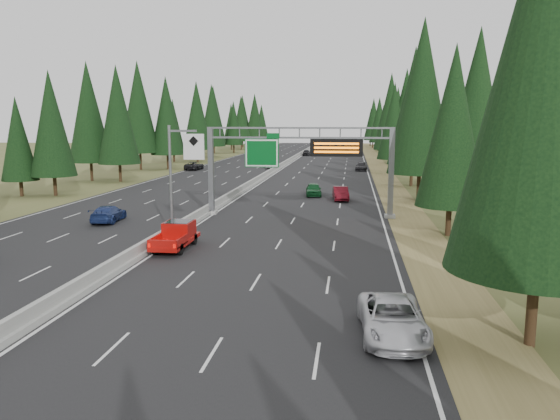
{
  "coord_description": "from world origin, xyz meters",
  "views": [
    {
      "loc": [
        12.82,
        -12.46,
        8.26
      ],
      "look_at": [
        8.55,
        20.0,
        3.0
      ],
      "focal_mm": 35.0,
      "sensor_mm": 36.0,
      "label": 1
    }
  ],
  "objects": [
    {
      "name": "tree_row_right",
      "position": [
        22.18,
        70.25,
        9.52
      ],
      "size": [
        11.52,
        238.64,
        18.8
      ],
      "color": "black",
      "rests_on": "ground"
    },
    {
      "name": "car_ahead_white",
      "position": [
        4.5,
        123.63,
        0.82
      ],
      "size": [
        2.81,
        5.48,
        1.48
      ],
      "primitive_type": "imported",
      "rotation": [
        0.0,
        0.0,
        0.07
      ],
      "color": "white",
      "rests_on": "road"
    },
    {
      "name": "median_barrier",
      "position": [
        0.0,
        80.0,
        0.41
      ],
      "size": [
        0.7,
        260.0,
        0.85
      ],
      "color": "gray",
      "rests_on": "road"
    },
    {
      "name": "car_ahead_far",
      "position": [
        1.5,
        124.04,
        0.84
      ],
      "size": [
        2.03,
        4.57,
        1.53
      ],
      "primitive_type": "imported",
      "rotation": [
        0.0,
        0.0,
        0.05
      ],
      "color": "black",
      "rests_on": "road"
    },
    {
      "name": "car_onc_blue",
      "position": [
        -7.21,
        30.06,
        0.76
      ],
      "size": [
        2.39,
        4.89,
        1.37
      ],
      "primitive_type": "imported",
      "rotation": [
        0.0,
        0.0,
        3.24
      ],
      "color": "navy",
      "rests_on": "road"
    },
    {
      "name": "hov_sign_pole",
      "position": [
        0.58,
        24.97,
        4.72
      ],
      "size": [
        2.8,
        0.5,
        8.0
      ],
      "color": "slate",
      "rests_on": "road"
    },
    {
      "name": "shoulder_right",
      "position": [
        17.8,
        80.0,
        0.03
      ],
      "size": [
        3.6,
        260.0,
        0.06
      ],
      "primitive_type": "cube",
      "color": "olive",
      "rests_on": "ground"
    },
    {
      "name": "car_onc_white",
      "position": [
        -1.5,
        84.96,
        0.86
      ],
      "size": [
        2.05,
        4.66,
        1.56
      ],
      "primitive_type": "imported",
      "rotation": [
        0.0,
        0.0,
        3.1
      ],
      "color": "white",
      "rests_on": "road"
    },
    {
      "name": "car_onc_far",
      "position": [
        -14.5,
        80.1,
        0.79
      ],
      "size": [
        2.51,
        5.17,
        1.42
      ],
      "primitive_type": "imported",
      "rotation": [
        0.0,
        0.0,
        3.11
      ],
      "color": "black",
      "rests_on": "road"
    },
    {
      "name": "road",
      "position": [
        0.0,
        80.0,
        0.04
      ],
      "size": [
        32.0,
        260.0,
        0.08
      ],
      "primitive_type": "cube",
      "color": "black",
      "rests_on": "ground"
    },
    {
      "name": "car_ahead_dkgrey",
      "position": [
        14.5,
        82.35,
        0.77
      ],
      "size": [
        2.21,
        4.87,
        1.38
      ],
      "primitive_type": "imported",
      "rotation": [
        0.0,
        0.0,
        -0.06
      ],
      "color": "black",
      "rests_on": "road"
    },
    {
      "name": "silver_minivan",
      "position": [
        14.5,
        8.0,
        0.8
      ],
      "size": [
        2.7,
        5.34,
        1.45
      ],
      "primitive_type": "imported",
      "rotation": [
        0.0,
        0.0,
        0.06
      ],
      "color": "silver",
      "rests_on": "road"
    },
    {
      "name": "car_ahead_dkred",
      "position": [
        11.72,
        45.44,
        0.8
      ],
      "size": [
        1.94,
        4.47,
        1.43
      ],
      "primitive_type": "imported",
      "rotation": [
        0.0,
        0.0,
        0.1
      ],
      "color": "#600D17",
      "rests_on": "road"
    },
    {
      "name": "red_pickup",
      "position": [
        1.5,
        21.61,
        1.02
      ],
      "size": [
        1.87,
        5.24,
        1.71
      ],
      "color": "black",
      "rests_on": "road"
    },
    {
      "name": "shoulder_left",
      "position": [
        -17.8,
        80.0,
        0.03
      ],
      "size": [
        3.6,
        260.0,
        0.06
      ],
      "primitive_type": "cube",
      "color": "#4D5628",
      "rests_on": "ground"
    },
    {
      "name": "tree_row_left",
      "position": [
        -21.88,
        82.46,
        9.43
      ],
      "size": [
        11.61,
        238.11,
        18.88
      ],
      "color": "black",
      "rests_on": "ground"
    },
    {
      "name": "car_ahead_green",
      "position": [
        8.62,
        48.61,
        0.8
      ],
      "size": [
        2.09,
        4.35,
        1.43
      ],
      "primitive_type": "imported",
      "rotation": [
        0.0,
        0.0,
        0.1
      ],
      "color": "#124F23",
      "rests_on": "road"
    },
    {
      "name": "sign_gantry",
      "position": [
        8.92,
        34.88,
        5.27
      ],
      "size": [
        16.75,
        0.98,
        7.8
      ],
      "color": "slate",
      "rests_on": "road"
    }
  ]
}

